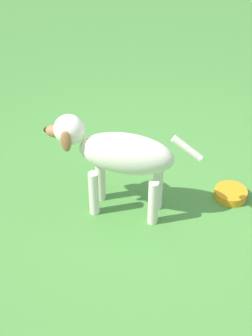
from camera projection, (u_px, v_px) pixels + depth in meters
ground at (158, 219)px, 3.15m from camera, size 14.00×14.00×0.00m
dog at (117, 154)px, 2.97m from camera, size 0.96×0.37×0.66m
water_bowl at (231, 194)px, 3.31m from camera, size 0.22×0.22×0.06m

